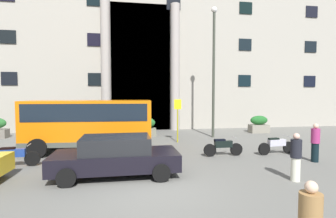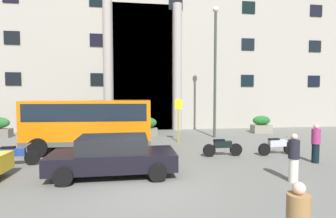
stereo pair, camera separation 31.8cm
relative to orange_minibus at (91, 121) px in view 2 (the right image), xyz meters
The scene contains 14 objects.
ground_plane 6.28m from the orange_minibus, 65.15° to the right, with size 80.00×64.00×0.12m, color #62615C.
office_building_facade 14.57m from the orange_minibus, 77.99° to the left, with size 39.62×9.63×18.95m.
orange_minibus is the anchor object (origin of this frame).
bus_stop_sign 5.23m from the orange_minibus, 19.09° to the left, with size 0.44×0.08×2.65m.
hedge_planter_far_west 5.61m from the orange_minibus, 56.31° to the left, with size 1.66×0.84×1.33m.
hedge_planter_entrance_right 4.77m from the orange_minibus, 96.53° to the left, with size 1.66×0.85×1.38m.
hedge_planter_far_east 12.86m from the orange_minibus, 21.33° to the left, with size 1.44×0.79×1.32m.
parked_sedan_far 4.60m from the orange_minibus, 70.73° to the right, with size 4.49×2.09×1.44m.
motorcycle_near_kerb 9.44m from the orange_minibus, 13.20° to the right, with size 2.00×0.55×0.89m.
motorcycle_far_end 3.88m from the orange_minibus, 137.29° to the right, with size 2.02×0.55×0.89m.
scooter_by_planter 6.81m from the orange_minibus, 17.89° to the right, with size 1.93×0.55×0.89m.
pedestrian_man_crossing 10.69m from the orange_minibus, 20.25° to the right, with size 0.36×0.36×1.69m.
pedestrian_woman_with_bag 9.56m from the orange_minibus, 37.56° to the right, with size 0.36×0.36×1.64m.
lamppost_plaza_centre 9.09m from the orange_minibus, 22.59° to the left, with size 0.40×0.40×8.87m.
Camera 2 is at (-0.30, -8.06, 2.94)m, focal length 27.09 mm.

